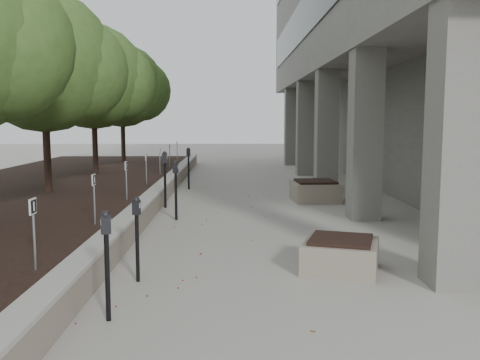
{
  "coord_description": "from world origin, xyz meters",
  "views": [
    {
      "loc": [
        0.24,
        -6.18,
        2.37
      ],
      "look_at": [
        0.43,
        5.19,
        1.04
      ],
      "focal_mm": 38.67,
      "sensor_mm": 36.0,
      "label": 1
    }
  ],
  "objects": [
    {
      "name": "ground",
      "position": [
        0.0,
        0.0,
        0.0
      ],
      "size": [
        90.0,
        90.0,
        0.0
      ],
      "primitive_type": "plane",
      "color": "#9D9890",
      "rests_on": "ground"
    },
    {
      "name": "retaining_wall",
      "position": [
        -1.82,
        9.0,
        0.25
      ],
      "size": [
        0.39,
        26.0,
        0.5
      ],
      "primitive_type": null,
      "color": "gray",
      "rests_on": "ground"
    },
    {
      "name": "planting_bed",
      "position": [
        -5.5,
        9.0,
        0.2
      ],
      "size": [
        7.0,
        26.0,
        0.4
      ],
      "primitive_type": "cube",
      "color": "black",
      "rests_on": "ground"
    },
    {
      "name": "crabapple_tree_3",
      "position": [
        -4.8,
        8.0,
        3.12
      ],
      "size": [
        4.6,
        4.0,
        5.44
      ],
      "primitive_type": null,
      "color": "#345821",
      "rests_on": "planting_bed"
    },
    {
      "name": "crabapple_tree_4",
      "position": [
        -4.8,
        13.0,
        3.12
      ],
      "size": [
        4.6,
        4.0,
        5.44
      ],
      "primitive_type": null,
      "color": "#345821",
      "rests_on": "planting_bed"
    },
    {
      "name": "crabapple_tree_5",
      "position": [
        -4.8,
        18.0,
        3.12
      ],
      "size": [
        4.6,
        4.0,
        5.44
      ],
      "primitive_type": null,
      "color": "#345821",
      "rests_on": "planting_bed"
    },
    {
      "name": "parking_sign_2",
      "position": [
        -2.35,
        0.5,
        0.88
      ],
      "size": [
        0.04,
        0.22,
        0.96
      ],
      "primitive_type": null,
      "color": "black",
      "rests_on": "planting_bed"
    },
    {
      "name": "parking_sign_3",
      "position": [
        -2.35,
        3.5,
        0.88
      ],
      "size": [
        0.04,
        0.22,
        0.96
      ],
      "primitive_type": null,
      "color": "black",
      "rests_on": "planting_bed"
    },
    {
      "name": "parking_sign_4",
      "position": [
        -2.35,
        6.5,
        0.88
      ],
      "size": [
        0.04,
        0.22,
        0.96
      ],
      "primitive_type": null,
      "color": "black",
      "rests_on": "planting_bed"
    },
    {
      "name": "parking_sign_5",
      "position": [
        -2.35,
        9.5,
        0.88
      ],
      "size": [
        0.04,
        0.22,
        0.96
      ],
      "primitive_type": null,
      "color": "black",
      "rests_on": "planting_bed"
    },
    {
      "name": "parking_sign_6",
      "position": [
        -2.35,
        12.5,
        0.88
      ],
      "size": [
        0.04,
        0.22,
        0.96
      ],
      "primitive_type": null,
      "color": "black",
      "rests_on": "planting_bed"
    },
    {
      "name": "parking_sign_7",
      "position": [
        -2.35,
        15.5,
        0.88
      ],
      "size": [
        0.04,
        0.22,
        0.96
      ],
      "primitive_type": null,
      "color": "black",
      "rests_on": "planting_bed"
    },
    {
      "name": "parking_sign_8",
      "position": [
        -2.35,
        18.5,
        0.88
      ],
      "size": [
        0.04,
        0.22,
        0.96
      ],
      "primitive_type": null,
      "color": "black",
      "rests_on": "planting_bed"
    },
    {
      "name": "parking_meter_1",
      "position": [
        -1.22,
        -0.26,
        0.66
      ],
      "size": [
        0.15,
        0.13,
        1.33
      ],
      "primitive_type": null,
      "rotation": [
        0.0,
        0.0,
        0.32
      ],
      "color": "black",
      "rests_on": "ground"
    },
    {
      "name": "parking_meter_2",
      "position": [
        -1.14,
        1.23,
        0.63
      ],
      "size": [
        0.14,
        0.12,
        1.26
      ],
      "primitive_type": null,
      "rotation": [
        0.0,
        0.0,
        -0.24
      ],
      "color": "black",
      "rests_on": "ground"
    },
    {
      "name": "parking_meter_3",
      "position": [
        -1.07,
        5.94,
        0.71
      ],
      "size": [
        0.16,
        0.13,
        1.42
      ],
      "primitive_type": null,
      "rotation": [
        0.0,
        0.0,
        -0.21
      ],
      "color": "black",
      "rests_on": "ground"
    },
    {
      "name": "parking_meter_4",
      "position": [
        -1.55,
        7.67,
        0.77
      ],
      "size": [
        0.15,
        0.11,
        1.53
      ],
      "primitive_type": null,
      "rotation": [
        0.0,
        0.0,
        0.01
      ],
      "color": "black",
      "rests_on": "ground"
    },
    {
      "name": "parking_meter_5",
      "position": [
        -1.22,
        11.35,
        0.72
      ],
      "size": [
        0.16,
        0.12,
        1.43
      ],
      "primitive_type": null,
      "rotation": [
        0.0,
        0.0,
        -0.15
      ],
      "color": "black",
      "rests_on": "ground"
    },
    {
      "name": "planter_front",
      "position": [
        1.96,
        1.75,
        0.26
      ],
      "size": [
        1.42,
        1.42,
        0.53
      ],
      "primitive_type": null,
      "rotation": [
        0.0,
        0.0,
        -0.31
      ],
      "color": "gray",
      "rests_on": "ground"
    },
    {
      "name": "planter_back",
      "position": [
        2.7,
        8.76,
        0.31
      ],
      "size": [
        1.39,
        1.39,
        0.61
      ],
      "primitive_type": null,
      "rotation": [
        0.0,
        0.0,
        0.06
      ],
      "color": "gray",
      "rests_on": "ground"
    },
    {
      "name": "berry_scatter",
      "position": [
        -0.1,
        5.0,
        0.01
      ],
      "size": [
        3.3,
        14.1,
        0.02
      ],
      "primitive_type": null,
      "color": "maroon",
      "rests_on": "ground"
    }
  ]
}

